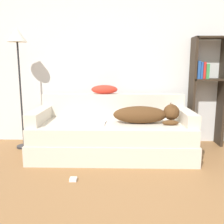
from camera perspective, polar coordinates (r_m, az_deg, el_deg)
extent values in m
cube|color=silver|center=(3.78, 3.88, 13.59)|extent=(8.09, 0.06, 2.70)
cube|color=beige|center=(3.28, 0.04, -7.70)|extent=(2.02, 0.90, 0.24)
cube|color=beige|center=(3.21, 0.04, -4.06)|extent=(1.98, 0.86, 0.20)
cube|color=beige|center=(3.54, 0.20, 1.58)|extent=(1.98, 0.15, 0.32)
cube|color=beige|center=(3.33, -16.26, -0.86)|extent=(0.15, 0.71, 0.16)
cube|color=beige|center=(3.28, 16.57, -1.03)|extent=(0.15, 0.71, 0.16)
ellipsoid|color=#513319|center=(3.13, 6.42, -0.63)|extent=(0.67, 0.24, 0.22)
sphere|color=#513319|center=(3.18, 13.42, -0.04)|extent=(0.20, 0.20, 0.20)
cone|color=#513319|center=(3.12, 13.68, 1.11)|extent=(0.07, 0.07, 0.09)
cone|color=#513319|center=(3.22, 13.28, 1.43)|extent=(0.07, 0.07, 0.09)
ellipsoid|color=#513319|center=(3.09, 13.20, -2.41)|extent=(0.20, 0.06, 0.07)
cube|color=silver|center=(3.13, -4.55, -2.44)|extent=(0.34, 0.26, 0.02)
ellipsoid|color=red|center=(3.50, -1.74, 5.17)|extent=(0.37, 0.15, 0.13)
cube|color=#2D2319|center=(3.76, 17.77, 4.28)|extent=(0.04, 0.26, 1.54)
cube|color=#2D2319|center=(3.91, 23.84, 4.10)|extent=(0.04, 0.26, 1.54)
cube|color=#2D2319|center=(3.83, 21.63, 15.52)|extent=(0.45, 0.26, 0.02)
cube|color=#2D2319|center=(3.82, 21.05, 6.95)|extent=(0.45, 0.26, 0.02)
cube|color=#234C93|center=(3.75, 18.88, 9.11)|extent=(0.04, 0.20, 0.25)
cube|color=#234C93|center=(3.76, 19.44, 8.95)|extent=(0.03, 0.20, 0.23)
cube|color=red|center=(3.77, 19.98, 8.93)|extent=(0.03, 0.20, 0.23)
cube|color=#337F42|center=(3.78, 20.60, 8.71)|extent=(0.04, 0.20, 0.21)
cylinder|color=#232326|center=(3.81, -19.42, -7.40)|extent=(0.20, 0.20, 0.02)
cylinder|color=#232326|center=(3.66, -20.11, 3.53)|extent=(0.02, 0.02, 1.43)
cone|color=silver|center=(3.66, -20.94, 16.15)|extent=(0.26, 0.26, 0.18)
cube|color=silver|center=(2.64, -8.85, -14.96)|extent=(0.07, 0.07, 0.03)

